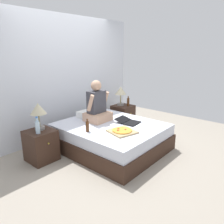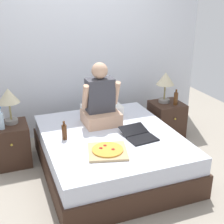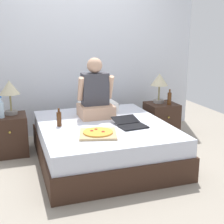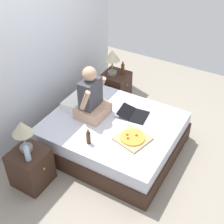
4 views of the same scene
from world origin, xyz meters
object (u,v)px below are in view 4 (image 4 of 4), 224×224
lamp_on_left_nightstand (22,130)px  water_bottle (27,153)px  beer_bottle_on_bed (88,138)px  bed (113,135)px  lamp_on_right_nightstand (112,57)px  person_seated (91,98)px  beer_bottle (123,69)px  nightstand_right (116,87)px  nightstand_left (31,167)px  laptop (135,115)px  pizza_box (133,138)px

lamp_on_left_nightstand → water_bottle: bearing=-130.6°
beer_bottle_on_bed → bed: bearing=-6.1°
lamp_on_right_nightstand → person_seated: (-1.08, -0.29, -0.09)m
beer_bottle → person_seated: size_ratio=0.29×
water_bottle → person_seated: size_ratio=0.35×
nightstand_right → beer_bottle_on_bed: size_ratio=2.40×
bed → water_bottle: (-1.19, 0.49, 0.40)m
nightstand_left → laptop: laptop is taller
lamp_on_left_nightstand → beer_bottle_on_bed: bearing=-47.2°
nightstand_right → laptop: bearing=-136.2°
water_bottle → person_seated: (1.19, -0.15, 0.13)m
nightstand_left → beer_bottle_on_bed: (0.58, -0.53, 0.31)m
nightstand_left → nightstand_right: same height
laptop → bed: bearing=143.9°
nightstand_right → lamp_on_right_nightstand: lamp_on_right_nightstand is taller
nightstand_right → beer_bottle_on_bed: 1.75m
lamp_on_left_nightstand → person_seated: size_ratio=0.58×
bed → beer_bottle: 1.33m
bed → pizza_box: size_ratio=3.79×
lamp_on_right_nightstand → beer_bottle_on_bed: 1.74m
beer_bottle_on_bed → nightstand_right: bearing=17.8°
beer_bottle → lamp_on_left_nightstand: bearing=176.2°
nightstand_left → bed: bearing=-27.8°
nightstand_left → pizza_box: nightstand_left is taller
bed → beer_bottle_on_bed: bearing=173.9°
lamp_on_left_nightstand → beer_bottle_on_bed: (0.54, -0.58, -0.28)m
water_bottle → beer_bottle_on_bed: size_ratio=1.25×
nightstand_right → beer_bottle_on_bed: bearing=-162.2°
nightstand_left → water_bottle: water_bottle is taller
lamp_on_left_nightstand → laptop: 1.63m
lamp_on_left_nightstand → person_seated: bearing=-15.0°
beer_bottle → laptop: bearing=-142.4°
laptop → pizza_box: (-0.47, -0.20, -0.00)m
beer_bottle → laptop: 1.14m
bed → beer_bottle_on_bed: beer_bottle_on_bed is taller
bed → person_seated: 0.64m
nightstand_left → nightstand_right: 2.22m
beer_bottle → pizza_box: 1.63m
beer_bottle → nightstand_right: bearing=125.0°
lamp_on_right_nightstand → beer_bottle_on_bed: bearing=-160.3°
pizza_box → water_bottle: bearing=138.0°
nightstand_left → lamp_on_right_nightstand: bearing=1.3°
bed → lamp_on_right_nightstand: bearing=30.5°
bed → nightstand_right: nightstand_right is taller
beer_bottle → beer_bottle_on_bed: size_ratio=1.05×
lamp_on_left_nightstand → beer_bottle_on_bed: size_ratio=2.05×
nightstand_left → beer_bottle_on_bed: beer_bottle_on_bed is taller
pizza_box → beer_bottle_on_bed: size_ratio=2.22×
bed → lamp_on_left_nightstand: bearing=149.3°
lamp_on_right_nightstand → lamp_on_left_nightstand: bearing=180.0°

